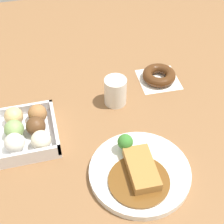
{
  "coord_description": "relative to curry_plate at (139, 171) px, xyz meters",
  "views": [
    {
      "loc": [
        0.59,
        -0.13,
        0.66
      ],
      "look_at": [
        -0.03,
        0.03,
        0.03
      ],
      "focal_mm": 53.87,
      "sensor_mm": 36.0,
      "label": 1
    }
  ],
  "objects": [
    {
      "name": "donut_box",
      "position": [
        -0.18,
        -0.24,
        0.01
      ],
      "size": [
        0.17,
        0.15,
        0.06
      ],
      "color": "white",
      "rests_on": "ground_plane"
    },
    {
      "name": "coffee_mug",
      "position": [
        -0.26,
        0.01,
        0.03
      ],
      "size": [
        0.06,
        0.06,
        0.08
      ],
      "primitive_type": "cylinder",
      "color": "silver",
      "rests_on": "ground_plane"
    },
    {
      "name": "curry_plate",
      "position": [
        0.0,
        0.0,
        0.0
      ],
      "size": [
        0.24,
        0.24,
        0.07
      ],
      "color": "white",
      "rests_on": "ground_plane"
    },
    {
      "name": "chocolate_ring_donut",
      "position": [
        -0.32,
        0.16,
        0.0
      ],
      "size": [
        0.12,
        0.12,
        0.03
      ],
      "color": "white",
      "rests_on": "ground_plane"
    },
    {
      "name": "ground_plane",
      "position": [
        -0.16,
        -0.05,
        -0.02
      ],
      "size": [
        1.6,
        1.6,
        0.0
      ],
      "primitive_type": "plane",
      "color": "brown"
    }
  ]
}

